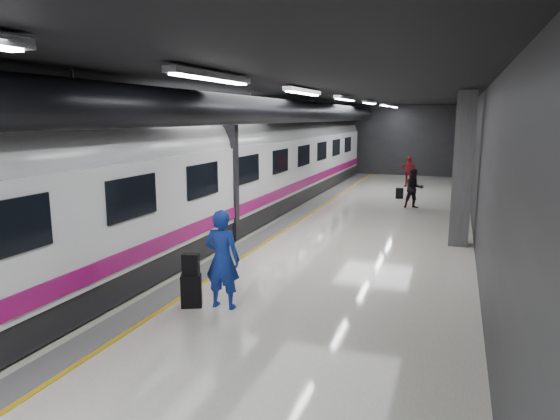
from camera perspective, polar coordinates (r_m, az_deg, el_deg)
The scene contains 9 objects.
ground at distance 14.58m, azimuth 1.42°, elevation -4.33°, with size 40.00×40.00×0.00m, color silver.
platform_hall at distance 15.09m, azimuth 1.58°, elevation 9.76°, with size 10.02×40.02×4.51m.
train at distance 15.50m, azimuth -10.06°, elevation 4.18°, with size 3.05×38.00×4.05m.
traveler_main at distance 9.93m, azimuth -6.61°, elevation -5.61°, with size 0.73×0.48×1.99m, color #1635AC.
suitcase_main at distance 10.25m, azimuth -10.10°, elevation -9.08°, with size 0.41×0.26×0.66m, color black.
shoulder_bag at distance 10.08m, azimuth -10.17°, elevation -6.15°, with size 0.33×0.17×0.44m, color black.
traveler_far_a at distance 21.47m, azimuth 15.05°, elevation 2.37°, with size 0.80×0.62×1.64m, color black.
traveler_far_b at distance 28.15m, azimuth 14.46°, elevation 4.30°, with size 0.98×0.41×1.67m, color maroon.
suitcase_far at distance 23.97m, azimuth 13.49°, elevation 1.88°, with size 0.33×0.22×0.49m, color black.
Camera 1 is at (4.37, -13.40, 3.75)m, focal length 32.00 mm.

